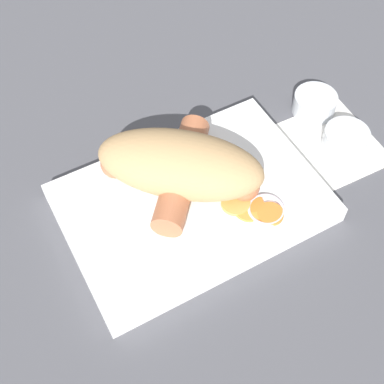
{
  "coord_description": "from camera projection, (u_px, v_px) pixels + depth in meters",
  "views": [
    {
      "loc": [
        -0.16,
        -0.29,
        0.5
      ],
      "look_at": [
        0.0,
        0.0,
        0.03
      ],
      "focal_mm": 50.0,
      "sensor_mm": 36.0,
      "label": 1
    }
  ],
  "objects": [
    {
      "name": "ground_plane",
      "position": [
        192.0,
        209.0,
        0.6
      ],
      "size": [
        3.0,
        3.0,
        0.0
      ],
      "primitive_type": "plane",
      "color": "#4C4C51"
    },
    {
      "name": "food_tray",
      "position": [
        192.0,
        203.0,
        0.59
      ],
      "size": [
        0.28,
        0.19,
        0.02
      ],
      "color": "white",
      "rests_on": "ground_plane"
    },
    {
      "name": "bread_roll",
      "position": [
        181.0,
        164.0,
        0.57
      ],
      "size": [
        0.19,
        0.18,
        0.06
      ],
      "color": "tan",
      "rests_on": "food_tray"
    },
    {
      "name": "condiment_cup_far",
      "position": [
        314.0,
        104.0,
        0.68
      ],
      "size": [
        0.05,
        0.05,
        0.03
      ],
      "color": "silver",
      "rests_on": "ground_plane"
    },
    {
      "name": "sausage",
      "position": [
        179.0,
        174.0,
        0.58
      ],
      "size": [
        0.14,
        0.13,
        0.03
      ],
      "color": "#B26642",
      "rests_on": "food_tray"
    },
    {
      "name": "pickled_veggies",
      "position": [
        255.0,
        208.0,
        0.57
      ],
      "size": [
        0.06,
        0.07,
        0.0
      ],
      "color": "orange",
      "rests_on": "food_tray"
    },
    {
      "name": "napkin",
      "position": [
        329.0,
        147.0,
        0.65
      ],
      "size": [
        0.12,
        0.12,
        0.0
      ],
      "color": "white",
      "rests_on": "ground_plane"
    },
    {
      "name": "condiment_cup_near",
      "position": [
        345.0,
        140.0,
        0.64
      ],
      "size": [
        0.05,
        0.05,
        0.03
      ],
      "color": "silver",
      "rests_on": "ground_plane"
    }
  ]
}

